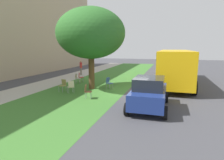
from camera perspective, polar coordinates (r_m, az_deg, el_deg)
name	(u,v)px	position (r m, az deg, el deg)	size (l,w,h in m)	color
ground	(130,91)	(13.97, 5.26, -3.37)	(80.00, 80.00, 0.00)	#424247
grass_verge	(89,89)	(14.92, -6.88, -2.55)	(48.00, 6.00, 0.01)	#3D752D
sidewalk_strip	(40,85)	(17.14, -20.49, -1.50)	(48.00, 2.80, 0.01)	#ADA89E
street_tree	(91,33)	(14.63, -6.30, 13.57)	(5.08, 5.08, 6.04)	brown
chair_0	(80,77)	(17.75, -9.39, 1.03)	(0.57, 0.58, 0.88)	#B7332D
chair_1	(77,78)	(17.18, -10.25, 0.72)	(0.48, 0.49, 0.88)	#ADA393
chair_2	(87,90)	(11.97, -7.35, -3.07)	(0.49, 0.50, 0.88)	brown
chair_3	(109,82)	(14.66, -0.94, -0.64)	(0.54, 0.54, 0.88)	#335184
chair_4	(71,86)	(13.49, -12.12, -1.76)	(0.59, 0.59, 0.88)	beige
chair_5	(63,84)	(14.18, -14.34, -1.30)	(0.50, 0.50, 0.88)	olive
parked_car	(149,93)	(10.08, 10.94, -3.71)	(3.70, 1.92, 1.65)	navy
school_bus	(175,64)	(17.57, 18.06, 4.67)	(10.40, 2.80, 2.88)	yellow
pedestrian_0	(81,67)	(22.27, -9.21, 3.82)	(0.41, 0.38, 1.69)	#726659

